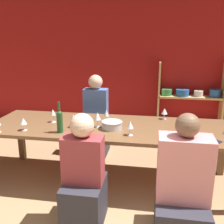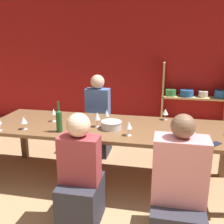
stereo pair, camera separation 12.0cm
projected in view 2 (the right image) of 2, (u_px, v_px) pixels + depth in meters
The scene contains 17 objects.
wall_back_red at pixel (140, 61), 5.24m from camera, with size 8.80×0.06×2.70m.
shelf_unit at pixel (193, 108), 5.08m from camera, with size 1.24×0.30×1.36m.
dining_table at pixel (110, 131), 3.24m from camera, with size 3.05×1.00×0.76m.
mixing_bowl at pixel (111, 125), 3.11m from camera, with size 0.25×0.25×0.09m.
wine_bottle_green at pixel (59, 120), 2.98m from camera, with size 0.07×0.07×0.36m.
wine_glass_empty_a at pixel (129, 125), 2.87m from camera, with size 0.08×0.08×0.16m.
wine_glass_empty_b at pixel (54, 112), 3.36m from camera, with size 0.07×0.07×0.17m.
wine_glass_white_a at pixel (193, 133), 2.65m from camera, with size 0.08×0.08×0.17m.
wine_glass_red_a at pixel (107, 113), 3.38m from camera, with size 0.06×0.06×0.16m.
wine_glass_empty_c at pixel (73, 118), 3.16m from camera, with size 0.08×0.08×0.16m.
wine_glass_empty_d at pixel (24, 120), 3.07m from camera, with size 0.08×0.08×0.15m.
wine_glass_red_c at pixel (165, 112), 3.44m from camera, with size 0.08×0.08×0.15m.
wine_glass_red_d at pixel (97, 116), 3.15m from camera, with size 0.08×0.08×0.18m.
cell_phone at pixel (215, 144), 2.66m from camera, with size 0.15×0.16×0.01m.
person_near_a at pixel (81, 184), 2.55m from camera, with size 0.38×0.47×1.15m.
person_far_a at pixel (98, 125), 4.14m from camera, with size 0.36×0.45×1.27m.
person_near_b at pixel (178, 198), 2.32m from camera, with size 0.46×0.57×1.21m.
Camera 2 is at (0.52, -1.50, 1.80)m, focal length 42.00 mm.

